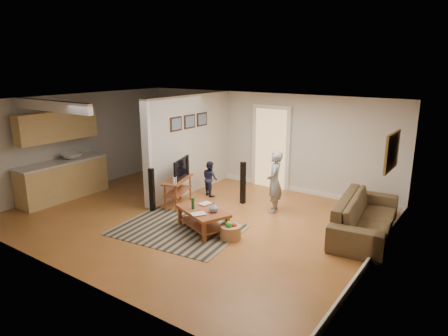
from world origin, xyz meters
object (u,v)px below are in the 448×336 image
(child, at_px, (274,211))
(toy_basket, at_px, (231,231))
(coffee_table, at_px, (204,214))
(tv_console, at_px, (178,181))
(speaker_right, at_px, (243,183))
(toddler, at_px, (210,195))
(speaker_left, at_px, (152,190))
(sofa, at_px, (364,233))

(child, bearing_deg, toy_basket, -19.24)
(coffee_table, distance_m, tv_console, 1.60)
(speaker_right, bearing_deg, child, 14.92)
(toy_basket, height_order, toddler, toddler)
(child, distance_m, toddler, 1.87)
(speaker_right, bearing_deg, speaker_left, -112.25)
(child, bearing_deg, speaker_right, -113.64)
(speaker_left, height_order, speaker_right, speaker_right)
(sofa, bearing_deg, tv_console, 95.19)
(coffee_table, relative_size, child, 0.93)
(speaker_left, height_order, toddler, speaker_left)
(coffee_table, distance_m, speaker_left, 1.64)
(speaker_right, distance_m, child, 1.00)
(child, bearing_deg, sofa, 68.62)
(sofa, xyz_separation_m, toy_basket, (-2.03, -1.70, 0.15))
(speaker_left, distance_m, toy_basket, 2.31)
(toy_basket, bearing_deg, speaker_left, 174.42)
(toy_basket, bearing_deg, sofa, 40.00)
(coffee_table, height_order, toy_basket, coffee_table)
(sofa, distance_m, coffee_table, 3.19)
(coffee_table, xyz_separation_m, speaker_left, (-1.62, 0.21, 0.15))
(sofa, xyz_separation_m, toddler, (-3.90, 0.16, 0.00))
(toddler, bearing_deg, speaker_left, 100.33)
(speaker_right, xyz_separation_m, toy_basket, (0.87, -1.82, -0.36))
(speaker_right, distance_m, toy_basket, 2.05)
(tv_console, distance_m, speaker_left, 0.66)
(coffee_table, bearing_deg, sofa, 32.11)
(speaker_left, bearing_deg, coffee_table, -24.64)
(sofa, bearing_deg, speaker_left, 101.88)
(speaker_left, relative_size, speaker_right, 0.98)
(speaker_left, xyz_separation_m, child, (2.26, 1.54, -0.50))
(speaker_right, height_order, child, speaker_right)
(speaker_right, relative_size, child, 0.73)
(tv_console, distance_m, speaker_right, 1.52)
(toy_basket, distance_m, toddler, 2.64)
(coffee_table, relative_size, tv_console, 1.15)
(coffee_table, bearing_deg, child, 69.71)
(sofa, xyz_separation_m, speaker_right, (-2.90, 0.12, 0.51))
(sofa, height_order, toy_basket, sofa)
(tv_console, xyz_separation_m, speaker_right, (1.14, 1.00, -0.09))
(speaker_left, relative_size, toddler, 1.13)
(sofa, height_order, child, child)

